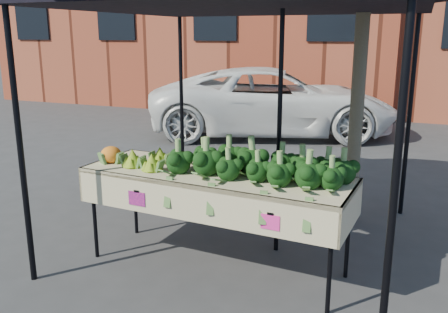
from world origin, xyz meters
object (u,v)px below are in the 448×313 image
(vehicle, at_px, (275,11))
(street_tree, at_px, (363,24))
(canopy, at_px, (247,110))
(table, at_px, (216,221))

(vehicle, height_order, street_tree, vehicle)
(canopy, height_order, vehicle, vehicle)
(canopy, xyz_separation_m, street_tree, (0.91, 1.06, 0.82))
(canopy, relative_size, street_tree, 0.72)
(canopy, bearing_deg, table, -95.75)
(canopy, relative_size, vehicle, 0.62)
(table, height_order, vehicle, vehicle)
(table, distance_m, vehicle, 6.47)
(street_tree, bearing_deg, table, -119.92)
(table, xyz_separation_m, canopy, (0.06, 0.63, 0.92))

